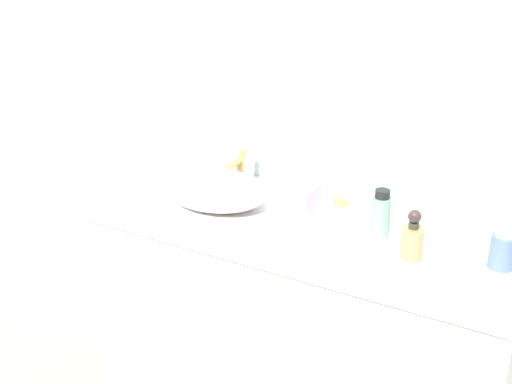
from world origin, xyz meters
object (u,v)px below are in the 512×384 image
object	(u,v)px
lotion_bottle	(381,214)
spray_can	(503,250)
tissue_box	(296,202)
sink_basin	(215,189)
perfume_bottle	(339,219)
soap_dispenser	(412,239)

from	to	relation	value
lotion_bottle	spray_can	distance (m)	0.37
tissue_box	sink_basin	bearing A→B (deg)	-179.53
lotion_bottle	spray_can	bearing A→B (deg)	-3.18
spray_can	tissue_box	size ratio (longest dim) A/B	0.67
sink_basin	perfume_bottle	distance (m)	0.47
sink_basin	tissue_box	xyz separation A→B (m)	(0.31, 0.00, 0.02)
sink_basin	lotion_bottle	bearing A→B (deg)	4.72
perfume_bottle	tissue_box	bearing A→B (deg)	170.29
perfume_bottle	soap_dispenser	bearing A→B (deg)	-4.12
lotion_bottle	perfume_bottle	distance (m)	0.13
tissue_box	spray_can	bearing A→B (deg)	2.24
tissue_box	perfume_bottle	bearing A→B (deg)	-9.71
soap_dispenser	tissue_box	xyz separation A→B (m)	(-0.40, 0.04, 0.01)
perfume_bottle	spray_can	bearing A→B (deg)	6.34
lotion_bottle	tissue_box	size ratio (longest dim) A/B	0.90
soap_dispenser	tissue_box	world-z (taller)	tissue_box
soap_dispenser	lotion_bottle	bearing A→B (deg)	144.67
lotion_bottle	tissue_box	bearing A→B (deg)	-170.47
lotion_bottle	spray_can	size ratio (longest dim) A/B	1.35
sink_basin	tissue_box	world-z (taller)	tissue_box
sink_basin	tissue_box	size ratio (longest dim) A/B	2.23
perfume_bottle	tissue_box	distance (m)	0.16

